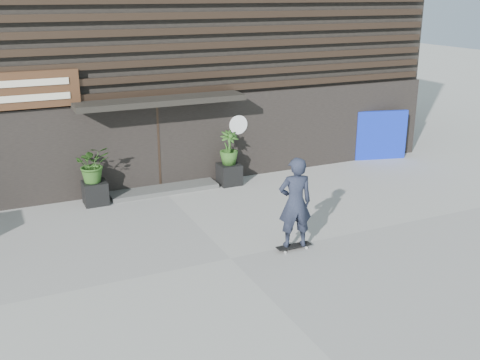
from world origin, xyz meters
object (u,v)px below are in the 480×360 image
planter_pot_left (95,193)px  planter_pot_right (229,174)px  skateboarder (295,203)px  blue_tarp (381,135)px

planter_pot_left → planter_pot_right: size_ratio=1.00×
planter_pot_left → skateboarder: (3.31, -4.57, 0.77)m
blue_tarp → skateboarder: size_ratio=0.84×
planter_pot_left → blue_tarp: 9.38m
planter_pot_right → blue_tarp: (5.56, 0.30, 0.50)m
skateboarder → blue_tarp: bearing=38.8°
planter_pot_right → skateboarder: size_ratio=0.29×
planter_pot_left → planter_pot_right: same height
planter_pot_left → planter_pot_right: 3.80m
planter_pot_left → planter_pot_right: (3.80, 0.00, 0.00)m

